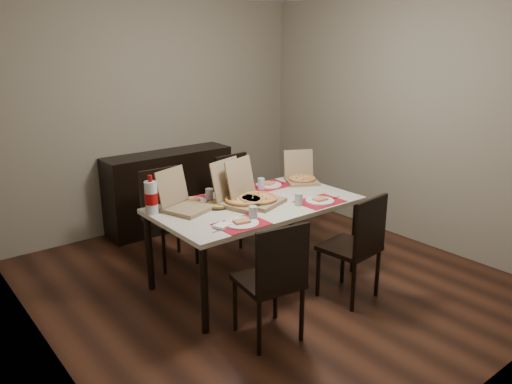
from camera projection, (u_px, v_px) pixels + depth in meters
ground at (266, 281)px, 4.63m from camera, size 3.80×4.00×0.02m
room_walls at (237, 86)px, 4.44m from camera, size 3.84×4.02×2.62m
sideboard at (170, 190)px, 5.82m from camera, size 1.50×0.40×0.90m
dining_table at (256, 210)px, 4.43m from camera, size 1.80×1.00×0.75m
chair_near_left at (273, 277)px, 3.55m from camera, size 0.48×0.48×0.93m
chair_near_right at (357, 243)px, 4.14m from camera, size 0.46×0.46×0.93m
chair_far_left at (166, 212)px, 4.89m from camera, size 0.42×0.42×0.93m
chair_far_right at (238, 194)px, 5.47m from camera, size 0.44×0.44×0.93m
setting_near_left at (242, 221)px, 3.91m from camera, size 0.48×0.30×0.11m
setting_near_right at (314, 200)px, 4.40m from camera, size 0.50×0.30×0.11m
setting_far_left at (195, 200)px, 4.42m from camera, size 0.46×0.30×0.11m
setting_far_right at (267, 185)px, 4.88m from camera, size 0.50×0.30×0.11m
napkin_loose at (273, 203)px, 4.36m from camera, size 0.16×0.16×0.02m
pizza_box_center at (255, 197)px, 4.38m from camera, size 0.49×0.52×0.38m
pizza_box_right at (301, 177)px, 5.04m from camera, size 0.42×0.44×0.30m
pizza_box_left at (184, 203)px, 4.21m from camera, size 0.44×0.46×0.34m
pizza_box_extra at (241, 198)px, 4.35m from camera, size 0.48×0.51×0.38m
faina_plate at (217, 205)px, 4.30m from camera, size 0.22×0.22×0.03m
dip_bowl at (251, 197)px, 4.53m from camera, size 0.16×0.16×0.03m
soda_bottle at (151, 198)px, 4.10m from camera, size 0.11×0.11×0.33m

